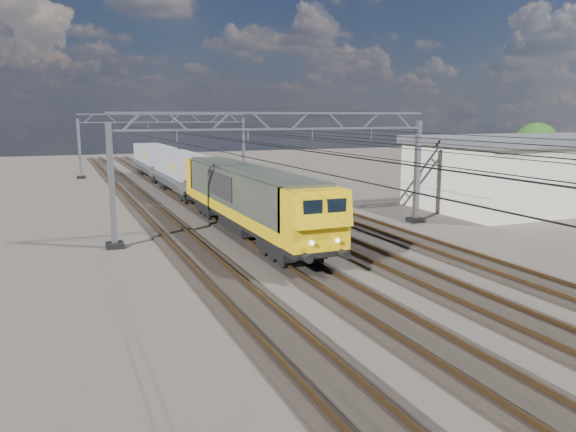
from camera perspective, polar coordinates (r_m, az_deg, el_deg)
name	(u,v)px	position (r m, az deg, el deg)	size (l,w,h in m)	color
ground	(309,248)	(29.72, 2.19, -3.28)	(160.00, 160.00, 0.00)	black
track_outer_west	(198,258)	(27.80, -9.14, -4.21)	(2.60, 140.00, 0.30)	black
track_loco	(274,250)	(28.95, -1.41, -3.50)	(2.60, 140.00, 0.30)	black
track_inner_east	(343,244)	(30.58, 5.60, -2.80)	(2.60, 140.00, 0.30)	black
track_outer_east	(405,237)	(32.63, 11.81, -2.15)	(2.60, 140.00, 0.30)	black
catenary_gantry_mid	(281,168)	(32.72, -0.71, 4.90)	(19.90, 0.90, 7.11)	gray
catenary_gantry_far	(166,142)	(67.40, -12.31, 7.39)	(19.90, 0.90, 7.11)	gray
overhead_wires	(258,134)	(36.34, -3.10, 8.33)	(12.03, 140.00, 0.53)	black
locomotive	(247,196)	(32.56, -4.22, 2.05)	(2.76, 21.10, 3.62)	black
hopper_wagon_lead	(182,170)	(49.57, -10.73, 4.58)	(3.38, 13.00, 3.25)	black
hopper_wagon_mid	(154,159)	(63.49, -13.42, 5.67)	(3.38, 13.00, 3.25)	black
industrial_shed	(537,171)	(47.15, 24.01, 4.20)	(18.60, 10.60, 5.40)	beige
tree_far	(540,147)	(58.43, 24.21, 6.41)	(4.78, 4.38, 6.27)	#3C271B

